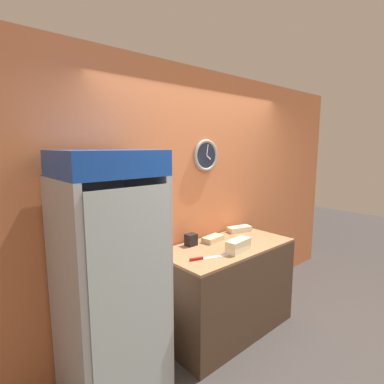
{
  "coord_description": "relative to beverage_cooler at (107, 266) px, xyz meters",
  "views": [
    {
      "loc": [
        -2.21,
        -1.04,
        1.92
      ],
      "look_at": [
        -0.42,
        0.97,
        1.5
      ],
      "focal_mm": 28.0,
      "sensor_mm": 36.0,
      "label": 1
    }
  ],
  "objects": [
    {
      "name": "ground_plane",
      "position": [
        1.27,
        -0.97,
        -1.03
      ],
      "size": [
        14.0,
        14.0,
        0.0
      ],
      "primitive_type": "plane",
      "color": "#383330"
    },
    {
      "name": "wall_back",
      "position": [
        1.27,
        0.33,
        0.33
      ],
      "size": [
        5.2,
        0.09,
        2.7
      ],
      "color": "#D17547",
      "rests_on": "ground_plane"
    },
    {
      "name": "prep_counter",
      "position": [
        1.27,
        -0.07,
        -0.57
      ],
      "size": [
        1.4,
        0.7,
        0.92
      ],
      "color": "#4C3828",
      "rests_on": "ground_plane"
    },
    {
      "name": "beverage_cooler",
      "position": [
        0.0,
        0.0,
        0.0
      ],
      "size": [
        0.69,
        0.64,
        1.89
      ],
      "color": "#B2B7BC",
      "rests_on": "ground_plane"
    },
    {
      "name": "sandwich_stack_bottom",
      "position": [
        1.2,
        -0.27,
        -0.08
      ],
      "size": [
        0.29,
        0.15,
        0.06
      ],
      "color": "beige",
      "rests_on": "prep_counter"
    },
    {
      "name": "sandwich_stack_middle",
      "position": [
        1.2,
        -0.27,
        -0.02
      ],
      "size": [
        0.28,
        0.14,
        0.06
      ],
      "color": "beige",
      "rests_on": "sandwich_stack_bottom"
    },
    {
      "name": "sandwich_flat_left",
      "position": [
        1.74,
        0.16,
        -0.08
      ],
      "size": [
        0.3,
        0.19,
        0.06
      ],
      "color": "beige",
      "rests_on": "prep_counter"
    },
    {
      "name": "sandwich_flat_right",
      "position": [
        1.25,
        0.11,
        -0.08
      ],
      "size": [
        0.26,
        0.16,
        0.05
      ],
      "color": "tan",
      "rests_on": "prep_counter"
    },
    {
      "name": "chefs_knife",
      "position": [
        0.83,
        -0.19,
        -0.1
      ],
      "size": [
        0.37,
        0.15,
        0.02
      ],
      "color": "silver",
      "rests_on": "prep_counter"
    },
    {
      "name": "condiment_jar",
      "position": [
        0.65,
        0.2,
        -0.03
      ],
      "size": [
        0.07,
        0.07,
        0.15
      ],
      "color": "#B72D23",
      "rests_on": "prep_counter"
    },
    {
      "name": "napkin_dispenser",
      "position": [
        0.98,
        0.16,
        -0.05
      ],
      "size": [
        0.11,
        0.09,
        0.12
      ],
      "color": "black",
      "rests_on": "prep_counter"
    }
  ]
}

